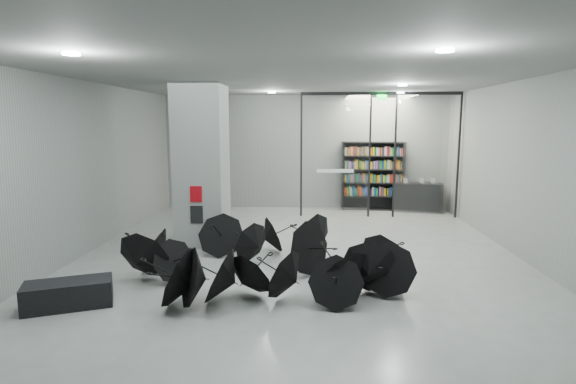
# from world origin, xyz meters

# --- Properties ---
(room) EXTENTS (14.00, 14.02, 4.01)m
(room) POSITION_xyz_m (0.00, 0.00, 2.84)
(room) COLOR gray
(room) RESTS_ON ground
(column) EXTENTS (1.20, 1.20, 4.00)m
(column) POSITION_xyz_m (-2.50, 2.00, 2.00)
(column) COLOR slate
(column) RESTS_ON ground
(fire_cabinet) EXTENTS (0.28, 0.04, 0.38)m
(fire_cabinet) POSITION_xyz_m (-2.50, 1.38, 1.35)
(fire_cabinet) COLOR #A50A07
(fire_cabinet) RESTS_ON column
(info_panel) EXTENTS (0.30, 0.03, 0.42)m
(info_panel) POSITION_xyz_m (-2.50, 1.38, 0.85)
(info_panel) COLOR black
(info_panel) RESTS_ON column
(exit_sign) EXTENTS (0.30, 0.06, 0.15)m
(exit_sign) POSITION_xyz_m (2.40, 5.30, 3.82)
(exit_sign) COLOR #0CE533
(exit_sign) RESTS_ON room
(glass_partition) EXTENTS (5.06, 0.08, 4.00)m
(glass_partition) POSITION_xyz_m (2.39, 5.50, 2.18)
(glass_partition) COLOR silver
(glass_partition) RESTS_ON ground
(bench) EXTENTS (1.49, 1.08, 0.44)m
(bench) POSITION_xyz_m (-3.75, -2.23, 0.22)
(bench) COLOR black
(bench) RESTS_ON ground
(bookshelf) EXTENTS (2.19, 0.52, 2.39)m
(bookshelf) POSITION_xyz_m (2.39, 6.75, 1.19)
(bookshelf) COLOR black
(bookshelf) RESTS_ON ground
(shop_counter) EXTENTS (1.76, 1.01, 0.99)m
(shop_counter) POSITION_xyz_m (3.91, 6.53, 0.50)
(shop_counter) COLOR black
(shop_counter) RESTS_ON ground
(umbrella_cluster) EXTENTS (5.83, 4.47, 1.29)m
(umbrella_cluster) POSITION_xyz_m (-0.59, -0.96, 0.30)
(umbrella_cluster) COLOR black
(umbrella_cluster) RESTS_ON ground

